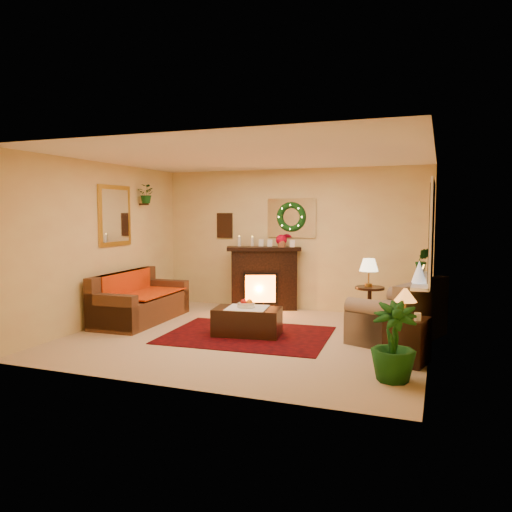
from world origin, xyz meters
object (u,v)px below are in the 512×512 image
(side_table_round, at_px, (369,304))
(coffee_table, at_px, (247,321))
(sofa, at_px, (141,295))
(fireplace, at_px, (264,280))
(end_table_square, at_px, (407,341))
(loveseat, at_px, (398,310))

(side_table_round, distance_m, coffee_table, 2.11)
(sofa, relative_size, coffee_table, 1.95)
(fireplace, relative_size, end_table_square, 2.17)
(sofa, bearing_deg, end_table_square, -13.89)
(sofa, xyz_separation_m, coffee_table, (2.01, -0.31, -0.22))
(sofa, relative_size, end_table_square, 3.41)
(loveseat, xyz_separation_m, side_table_round, (-0.51, 0.83, -0.09))
(loveseat, xyz_separation_m, coffee_table, (-2.09, -0.57, -0.21))
(loveseat, xyz_separation_m, end_table_square, (0.20, -1.16, -0.15))
(side_table_round, bearing_deg, sofa, -163.11)
(coffee_table, bearing_deg, fireplace, 94.60)
(end_table_square, height_order, coffee_table, end_table_square)
(coffee_table, bearing_deg, side_table_round, 33.59)
(fireplace, bearing_deg, side_table_round, -37.79)
(fireplace, distance_m, end_table_square, 3.77)
(loveseat, bearing_deg, fireplace, 171.66)
(fireplace, distance_m, loveseat, 2.90)
(sofa, distance_m, coffee_table, 2.05)
(sofa, xyz_separation_m, loveseat, (4.10, 0.26, -0.01))
(sofa, xyz_separation_m, fireplace, (1.57, 1.68, 0.12))
(loveseat, height_order, side_table_round, loveseat)
(loveseat, bearing_deg, side_table_round, 142.65)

